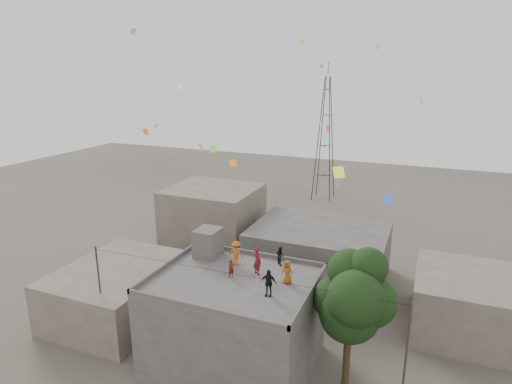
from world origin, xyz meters
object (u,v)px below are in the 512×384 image
person_red_adult (257,261)px  person_dark_adult (268,283)px  tree (354,298)px  stair_head_box (208,243)px  transmission_tower (325,139)px

person_red_adult → person_dark_adult: size_ratio=1.11×
tree → person_dark_adult: size_ratio=5.51×
stair_head_box → transmission_tower: size_ratio=0.10×
transmission_tower → person_dark_adult: transmission_tower is taller
tree → transmission_tower: size_ratio=0.45×
person_red_adult → tree: bearing=-155.3°
transmission_tower → person_red_adult: transmission_tower is taller
tree → transmission_tower: 41.12m
transmission_tower → person_dark_adult: size_ratio=12.12×
transmission_tower → person_red_adult: (5.05, -38.67, -2.05)m
transmission_tower → person_red_adult: 39.06m
stair_head_box → person_dark_adult: stair_head_box is taller
person_red_adult → person_dark_adult: (1.65, -2.33, -0.09)m
stair_head_box → person_red_adult: size_ratio=1.09×
tree → person_dark_adult: 4.99m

